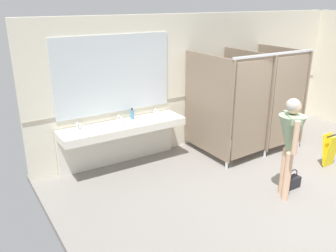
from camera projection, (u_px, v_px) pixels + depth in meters
ground_plane at (296, 188)px, 6.00m from camera, size 7.59×5.58×0.10m
wall_back at (207, 79)px, 7.56m from camera, size 7.59×0.12×2.70m
wall_back_tile_band at (208, 93)px, 7.61m from camera, size 7.59×0.01×0.06m
vanity_counter at (122, 134)px, 6.51m from camera, size 2.32×0.58×0.96m
mirror_panel at (114, 75)px, 6.32m from camera, size 2.22×0.02×1.39m
bathroom_stalls at (253, 100)px, 7.07m from camera, size 2.04×1.43×2.05m
person_standing at (290, 137)px, 5.31m from camera, size 0.55×0.55×1.61m
handbag at (292, 181)px, 5.89m from camera, size 0.26×0.15×0.33m
soap_dispenser at (132, 114)px, 6.61m from camera, size 0.07×0.07×0.21m
paper_cup at (121, 123)px, 6.29m from camera, size 0.07×0.07×0.08m
wet_floor_sign at (330, 150)px, 6.58m from camera, size 0.28×0.19×0.62m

